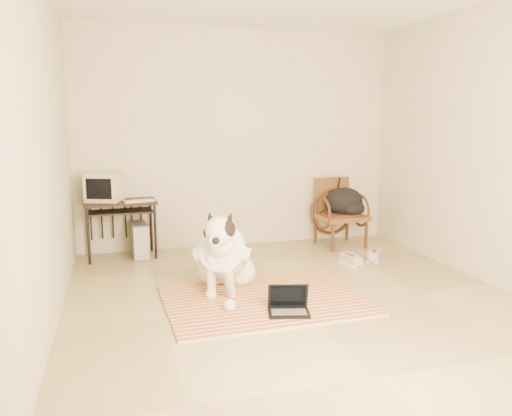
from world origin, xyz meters
name	(u,v)px	position (x,y,z in m)	size (l,w,h in m)	color
floor	(300,304)	(0.00, 0.00, 0.00)	(4.50, 4.50, 0.00)	tan
wall_back	(238,140)	(0.00, 2.25, 1.35)	(4.50, 4.50, 0.00)	beige
wall_front	(502,181)	(0.00, -2.25, 1.35)	(4.50, 4.50, 0.00)	beige
wall_left	(43,154)	(-2.00, 0.00, 1.35)	(4.50, 4.50, 0.00)	beige
wall_right	(502,146)	(2.00, 0.00, 1.35)	(4.50, 4.50, 0.00)	beige
rug	(264,299)	(-0.28, 0.18, 0.01)	(1.78, 1.39, 0.02)	#D3480D
dog	(224,257)	(-0.56, 0.51, 0.33)	(0.62, 1.15, 0.84)	white
laptop	(288,306)	(-0.17, -0.19, 0.08)	(0.38, 0.32, 0.24)	black
computer_desk	(120,209)	(-1.47, 1.98, 0.58)	(0.83, 0.49, 0.67)	black
crt_monitor	(104,187)	(-1.64, 2.05, 0.84)	(0.46, 0.45, 0.33)	#BEAF95
desk_keyboard	(139,201)	(-1.26, 1.87, 0.68)	(0.34, 0.12, 0.02)	#BEAF95
pc_tower	(139,240)	(-1.27, 1.97, 0.20)	(0.22, 0.45, 0.40)	#4F4F52
rattan_chair	(339,212)	(1.23, 1.86, 0.43)	(0.60, 0.58, 0.86)	brown
backpack	(346,203)	(1.29, 1.80, 0.56)	(0.49, 0.44, 0.36)	black
sneaker_left	(351,260)	(0.99, 1.01, 0.05)	(0.17, 0.32, 0.11)	white
sneaker_right	(374,256)	(1.32, 1.09, 0.05)	(0.28, 0.32, 0.11)	white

